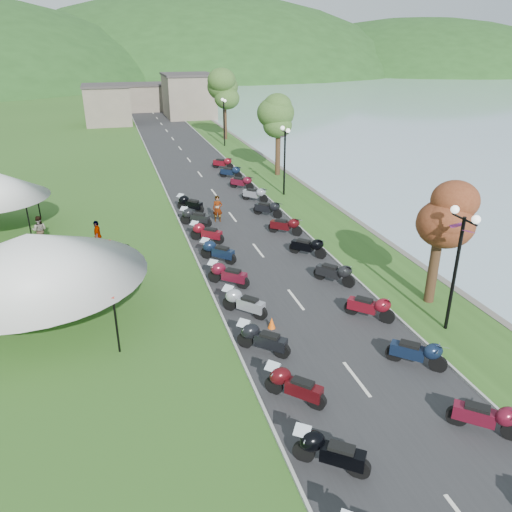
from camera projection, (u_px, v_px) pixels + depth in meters
road at (214, 193)px, 38.41m from camera, size 7.00×120.00×0.02m
hills_backdrop at (123, 73)px, 179.37m from camera, size 360.00×120.00×76.00m
far_building at (140, 99)px, 76.55m from camera, size 18.00×16.00×5.00m
moto_row_left at (293, 388)px, 16.00m from camera, size 2.60×43.07×1.10m
moto_row_right at (308, 247)px, 26.95m from camera, size 2.60×44.05×1.10m
vendor_tent_main at (36, 281)px, 19.84m from camera, size 5.85×5.85×4.00m
tree_lakeside at (439, 235)px, 21.18m from camera, size 2.30×2.30×6.39m
pedestrian_a at (95, 278)px, 24.66m from camera, size 0.82×0.79×1.81m
pedestrian_b at (42, 244)px, 28.77m from camera, size 0.90×0.61×1.69m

